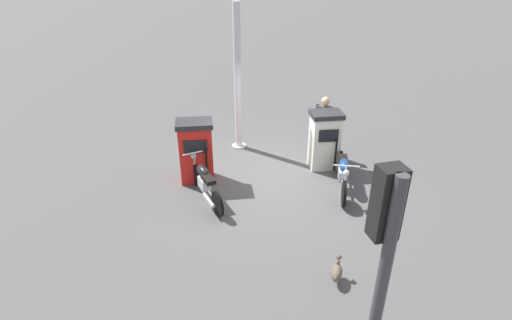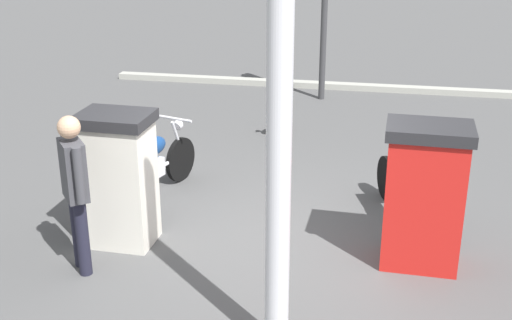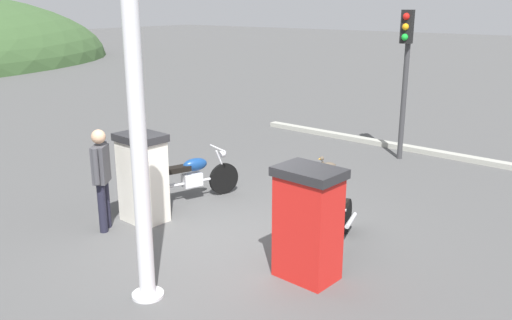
{
  "view_description": "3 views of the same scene",
  "coord_description": "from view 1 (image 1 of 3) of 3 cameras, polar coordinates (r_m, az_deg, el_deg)",
  "views": [
    {
      "loc": [
        8.51,
        -1.99,
        5.01
      ],
      "look_at": [
        1.17,
        -0.45,
        1.12
      ],
      "focal_mm": 28.33,
      "sensor_mm": 36.0,
      "label": 1
    },
    {
      "loc": [
        -6.57,
        -0.83,
        3.54
      ],
      "look_at": [
        0.93,
        0.29,
        0.61
      ],
      "focal_mm": 46.32,
      "sensor_mm": 36.0,
      "label": 2
    },
    {
      "loc": [
        -5.88,
        -5.1,
        3.56
      ],
      "look_at": [
        0.95,
        0.17,
        1.05
      ],
      "focal_mm": 38.08,
      "sensor_mm": 36.0,
      "label": 3
    }
  ],
  "objects": [
    {
      "name": "attendant_person",
      "position": [
        10.93,
        9.56,
        5.25
      ],
      "size": [
        0.51,
        0.41,
        1.67
      ],
      "color": "#1E1E2D",
      "rests_on": "ground"
    },
    {
      "name": "roadside_traffic_light",
      "position": [
        4.12,
        17.03,
        -14.5
      ],
      "size": [
        0.38,
        0.25,
        3.4
      ],
      "color": "#38383A",
      "rests_on": "ground"
    },
    {
      "name": "motorcycle_near_pump",
      "position": [
        9.09,
        -7.32,
        -2.92
      ],
      "size": [
        1.95,
        0.73,
        0.92
      ],
      "color": "black",
      "rests_on": "ground"
    },
    {
      "name": "wandering_duck",
      "position": [
        7.17,
        11.35,
        -15.19
      ],
      "size": [
        0.44,
        0.34,
        0.46
      ],
      "color": "brown",
      "rests_on": "ground"
    },
    {
      "name": "canopy_support_pole",
      "position": [
        10.99,
        -2.59,
        10.88
      ],
      "size": [
        0.4,
        0.4,
        3.93
      ],
      "color": "silver",
      "rests_on": "ground"
    },
    {
      "name": "motorcycle_far_pump",
      "position": [
        9.56,
        12.18,
        -1.66
      ],
      "size": [
        1.96,
        0.88,
        0.94
      ],
      "color": "black",
      "rests_on": "ground"
    },
    {
      "name": "ground_plane",
      "position": [
        10.07,
        1.16,
        -2.43
      ],
      "size": [
        120.0,
        120.0,
        0.0
      ],
      "primitive_type": "plane",
      "color": "#4C4C4C"
    },
    {
      "name": "fuel_pump_near",
      "position": [
        9.72,
        -8.45,
        1.3
      ],
      "size": [
        0.7,
        0.89,
        1.53
      ],
      "color": "red",
      "rests_on": "ground"
    },
    {
      "name": "fuel_pump_far",
      "position": [
        10.37,
        9.66,
        2.84
      ],
      "size": [
        0.69,
        0.82,
        1.51
      ],
      "color": "silver",
      "rests_on": "ground"
    }
  ]
}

